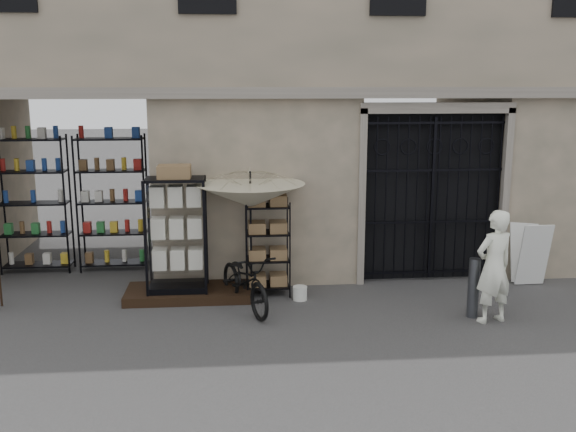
{
  "coord_description": "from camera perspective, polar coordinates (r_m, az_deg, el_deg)",
  "views": [
    {
      "loc": [
        -1.68,
        -8.44,
        3.43
      ],
      "look_at": [
        -0.8,
        1.4,
        1.35
      ],
      "focal_mm": 40.0,
      "sensor_mm": 36.0,
      "label": 1
    }
  ],
  "objects": [
    {
      "name": "shop_recess",
      "position": [
        11.75,
        -18.92,
        1.79
      ],
      "size": [
        3.0,
        1.7,
        3.0
      ],
      "primitive_type": "cube",
      "color": "black",
      "rests_on": "ground"
    },
    {
      "name": "display_cabinet",
      "position": [
        10.28,
        -9.84,
        -2.17
      ],
      "size": [
        1.04,
        0.82,
        1.96
      ],
      "rotation": [
        0.0,
        0.0,
        0.33
      ],
      "color": "black",
      "rests_on": "step_platform"
    },
    {
      "name": "ground",
      "position": [
        9.27,
        5.79,
        -9.9
      ],
      "size": [
        80.0,
        80.0,
        0.0
      ],
      "primitive_type": "plane",
      "color": "black",
      "rests_on": "ground"
    },
    {
      "name": "market_umbrella",
      "position": [
        10.09,
        -3.37,
        2.42
      ],
      "size": [
        1.6,
        1.63,
        2.46
      ],
      "rotation": [
        0.0,
        0.0,
        0.07
      ],
      "color": "black",
      "rests_on": "ground"
    },
    {
      "name": "main_building",
      "position": [
        12.6,
        2.69,
        16.74
      ],
      "size": [
        14.0,
        4.0,
        9.0
      ],
      "primitive_type": "cube",
      "color": "tan",
      "rests_on": "ground"
    },
    {
      "name": "easel_sign",
      "position": [
        11.73,
        20.66,
        -3.05
      ],
      "size": [
        0.52,
        0.6,
        1.08
      ],
      "rotation": [
        0.0,
        0.0,
        0.02
      ],
      "color": "silver",
      "rests_on": "ground"
    },
    {
      "name": "shopkeeper",
      "position": [
        9.93,
        17.53,
        -8.91
      ],
      "size": [
        1.09,
        1.76,
        0.4
      ],
      "primitive_type": "imported",
      "rotation": [
        0.0,
        0.0,
        3.46
      ],
      "color": "white",
      "rests_on": "ground"
    },
    {
      "name": "shop_shelving",
      "position": [
        12.29,
        -18.53,
        1.04
      ],
      "size": [
        2.7,
        0.5,
        2.5
      ],
      "primitive_type": "cube",
      "color": "black",
      "rests_on": "ground"
    },
    {
      "name": "wire_rack",
      "position": [
        10.44,
        -1.82,
        -2.9
      ],
      "size": [
        0.77,
        0.62,
        1.57
      ],
      "rotation": [
        0.0,
        0.0,
        -0.21
      ],
      "color": "black",
      "rests_on": "ground"
    },
    {
      "name": "white_bucket",
      "position": [
        10.33,
        1.07,
        -6.87
      ],
      "size": [
        0.3,
        0.3,
        0.22
      ],
      "primitive_type": "cylinder",
      "rotation": [
        0.0,
        0.0,
        -0.38
      ],
      "color": "silver",
      "rests_on": "ground"
    },
    {
      "name": "bicycle",
      "position": [
        10.0,
        -3.8,
        -8.2
      ],
      "size": [
        0.89,
        1.06,
        1.72
      ],
      "primitive_type": "imported",
      "rotation": [
        0.0,
        0.0,
        0.37
      ],
      "color": "black",
      "rests_on": "ground"
    },
    {
      "name": "iron_gate",
      "position": [
        11.42,
        12.46,
        1.87
      ],
      "size": [
        2.5,
        0.21,
        3.0
      ],
      "color": "black",
      "rests_on": "ground"
    },
    {
      "name": "step_platform",
      "position": [
        10.57,
        -8.81,
        -6.77
      ],
      "size": [
        2.0,
        0.9,
        0.15
      ],
      "primitive_type": "cube",
      "color": "black",
      "rests_on": "ground"
    },
    {
      "name": "steel_bollard",
      "position": [
        9.89,
        16.16,
        -6.15
      ],
      "size": [
        0.22,
        0.22,
        0.9
      ],
      "primitive_type": "cylinder",
      "rotation": [
        0.0,
        0.0,
        -0.43
      ],
      "color": "#44474D",
      "rests_on": "ground"
    }
  ]
}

